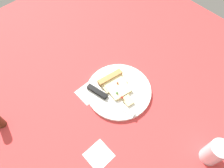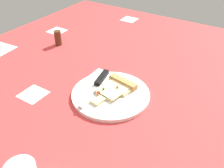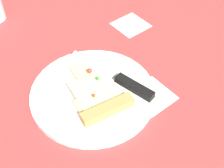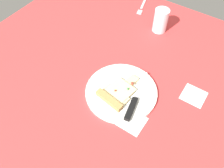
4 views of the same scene
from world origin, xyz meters
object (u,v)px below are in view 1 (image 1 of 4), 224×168
at_px(knife, 106,97).
at_px(drinking_glass, 214,152).
at_px(plate, 119,91).
at_px(pizza_slice, 116,85).

distance_m(knife, drinking_glass, 0.46).
relative_size(plate, drinking_glass, 2.47).
height_order(plate, knife, knife).
relative_size(pizza_slice, drinking_glass, 1.58).
relative_size(plate, pizza_slice, 1.56).
distance_m(plate, pizza_slice, 0.03).
bearing_deg(plate, pizza_slice, 81.10).
bearing_deg(pizza_slice, plate, 90.28).
bearing_deg(drinking_glass, plate, 96.61).
xyz_separation_m(pizza_slice, drinking_glass, (0.05, -0.46, 0.04)).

